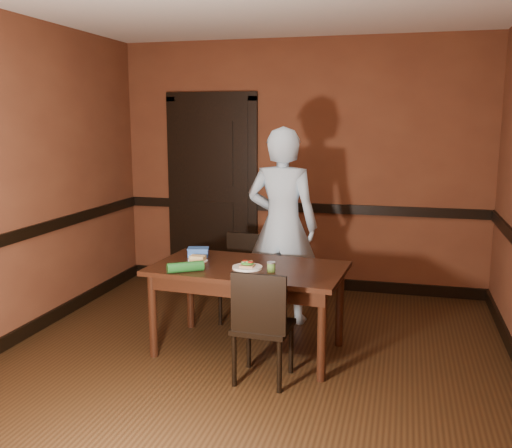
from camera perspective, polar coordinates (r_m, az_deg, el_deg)
The scene contains 18 objects.
floor at distance 4.42m, azimuth -1.18°, elevation -14.33°, with size 4.00×4.50×0.01m, color black.
wall_back at distance 6.23m, azimuth 4.44°, elevation 5.77°, with size 4.00×0.02×2.70m, color #592D1B.
wall_front at distance 2.01m, azimuth -19.10°, elevation -4.51°, with size 4.00×0.02×2.70m, color #592D1B.
wall_left at distance 4.98m, azimuth -24.05°, elevation 3.75°, with size 0.02×4.50×2.70m, color #592D1B.
dado_back at distance 6.27m, azimuth 4.36°, elevation 1.66°, with size 4.00×0.03×0.10m, color black.
dado_left at distance 5.03m, azimuth -23.54°, elevation -1.35°, with size 0.03×4.50×0.10m, color black.
baseboard_back at distance 6.45m, azimuth 4.26°, elevation -5.74°, with size 4.00×0.03×0.12m, color black.
baseboard_left at distance 5.26m, azimuth -22.87°, elevation -10.35°, with size 0.03×4.50×0.12m, color black.
door at distance 6.47m, azimuth -4.41°, elevation 3.65°, with size 1.05×0.07×2.20m.
dining_table at distance 4.62m, azimuth -0.76°, elevation -8.48°, with size 1.51×0.85×0.71m, color black.
chair_far at distance 5.27m, azimuth -1.37°, elevation -5.56°, with size 0.37×0.37×0.80m, color black, non-canonical shape.
chair_near at distance 4.11m, azimuth 0.74°, elevation -10.00°, with size 0.39×0.39×0.83m, color black, non-canonical shape.
person at distance 5.20m, azimuth 2.65°, elevation -0.19°, with size 0.65×0.43×1.79m, color #A2C0D7.
sandwich_plate at distance 4.45m, azimuth -0.87°, elevation -4.25°, with size 0.24×0.24×0.06m.
sauce_jar at distance 4.35m, azimuth 1.53°, elevation -4.30°, with size 0.07×0.07×0.08m.
cheese_saucer at distance 4.68m, azimuth -5.85°, elevation -3.52°, with size 0.16×0.16×0.05m.
food_tub at distance 4.85m, azimuth -5.80°, elevation -2.81°, with size 0.20×0.16×0.07m.
wrapped_veg at distance 4.37m, azimuth -7.08°, elevation -4.29°, with size 0.08×0.08×0.28m, color #184F1C.
Camera 1 is at (1.10, -3.86, 1.85)m, focal length 40.00 mm.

